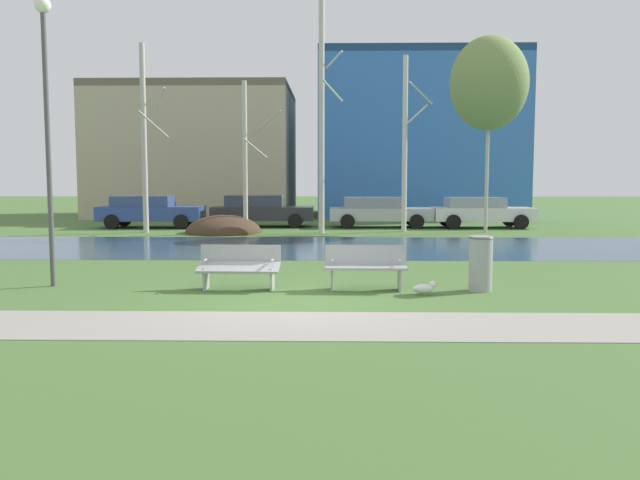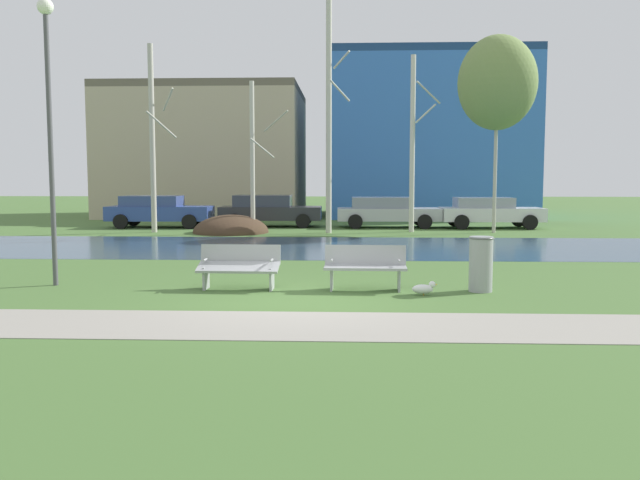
# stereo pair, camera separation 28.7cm
# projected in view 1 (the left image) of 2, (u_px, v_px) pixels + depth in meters

# --- Properties ---
(ground_plane) EXTENTS (120.00, 120.00, 0.00)m
(ground_plane) POSITION_uv_depth(u_px,v_px,m) (315.00, 245.00, 21.62)
(ground_plane) COLOR #476B33
(paved_path_strip) EXTENTS (60.00, 1.93, 0.01)m
(paved_path_strip) POSITION_uv_depth(u_px,v_px,m) (292.00, 325.00, 9.69)
(paved_path_strip) COLOR gray
(paved_path_strip) RESTS_ON ground
(river_band) EXTENTS (80.00, 6.99, 0.01)m
(river_band) POSITION_uv_depth(u_px,v_px,m) (314.00, 247.00, 20.89)
(river_band) COLOR #2D475B
(river_band) RESTS_ON ground
(soil_mound) EXTENTS (3.05, 3.38, 1.46)m
(soil_mound) POSITION_uv_depth(u_px,v_px,m) (224.00, 233.00, 26.43)
(soil_mound) COLOR #423021
(soil_mound) RESTS_ON ground
(bench_left) EXTENTS (1.62, 0.60, 0.87)m
(bench_left) POSITION_uv_depth(u_px,v_px,m) (239.00, 266.00, 12.82)
(bench_left) COLOR #9EA0A3
(bench_left) RESTS_ON ground
(bench_right) EXTENTS (1.62, 0.61, 0.87)m
(bench_right) POSITION_uv_depth(u_px,v_px,m) (366.00, 266.00, 12.77)
(bench_right) COLOR #9EA0A3
(bench_right) RESTS_ON ground
(trash_bin) EXTENTS (0.48, 0.48, 1.07)m
(trash_bin) POSITION_uv_depth(u_px,v_px,m) (481.00, 263.00, 12.66)
(trash_bin) COLOR #999B9E
(trash_bin) RESTS_ON ground
(seagull) EXTENTS (0.48, 0.18, 0.27)m
(seagull) POSITION_uv_depth(u_px,v_px,m) (425.00, 288.00, 12.23)
(seagull) COLOR white
(seagull) RESTS_ON ground
(streetlamp) EXTENTS (0.32, 0.32, 5.72)m
(streetlamp) POSITION_uv_depth(u_px,v_px,m) (46.00, 97.00, 12.91)
(streetlamp) COLOR #4C4C51
(streetlamp) RESTS_ON ground
(birch_far_left) EXTENTS (1.16, 1.96, 7.55)m
(birch_far_left) POSITION_uv_depth(u_px,v_px,m) (145.00, 138.00, 26.19)
(birch_far_left) COLOR #BCB7A8
(birch_far_left) RESTS_ON ground
(birch_left) EXTENTS (1.58, 2.37, 6.04)m
(birch_left) POSITION_uv_depth(u_px,v_px,m) (246.00, 156.00, 26.04)
(birch_left) COLOR beige
(birch_left) RESTS_ON ground
(birch_center_left) EXTENTS (0.97, 1.69, 9.34)m
(birch_center_left) POSITION_uv_depth(u_px,v_px,m) (322.00, 115.00, 25.91)
(birch_center_left) COLOR beige
(birch_center_left) RESTS_ON ground
(birch_center) EXTENTS (1.21, 2.02, 7.16)m
(birch_center) POSITION_uv_depth(u_px,v_px,m) (405.00, 142.00, 26.64)
(birch_center) COLOR beige
(birch_center) RESTS_ON ground
(birch_center_right) EXTENTS (3.11, 3.11, 7.85)m
(birch_center_right) POSITION_uv_depth(u_px,v_px,m) (489.00, 84.00, 26.06)
(birch_center_right) COLOR #BCB7A8
(birch_center_right) RESTS_ON ground
(parked_van_nearest_blue) EXTENTS (4.59, 2.01, 1.42)m
(parked_van_nearest_blue) POSITION_uv_depth(u_px,v_px,m) (150.00, 211.00, 29.12)
(parked_van_nearest_blue) COLOR #2D4793
(parked_van_nearest_blue) RESTS_ON ground
(parked_sedan_second_dark) EXTENTS (4.60, 2.05, 1.44)m
(parked_sedan_second_dark) POSITION_uv_depth(u_px,v_px,m) (261.00, 210.00, 29.69)
(parked_sedan_second_dark) COLOR #282B30
(parked_sedan_second_dark) RESTS_ON ground
(parked_hatch_third_silver) EXTENTS (4.59, 2.02, 1.36)m
(parked_hatch_third_silver) POSITION_uv_depth(u_px,v_px,m) (378.00, 211.00, 29.32)
(parked_hatch_third_silver) COLOR #B2B5BC
(parked_hatch_third_silver) RESTS_ON ground
(parked_wagon_fourth_white) EXTENTS (4.43, 2.04, 1.36)m
(parked_wagon_fourth_white) POSITION_uv_depth(u_px,v_px,m) (480.00, 211.00, 29.06)
(parked_wagon_fourth_white) COLOR silver
(parked_wagon_fourth_white) RESTS_ON ground
(building_beige_block) EXTENTS (11.00, 9.10, 7.39)m
(building_beige_block) POSITION_uv_depth(u_px,v_px,m) (198.00, 153.00, 38.52)
(building_beige_block) COLOR #BCAD8E
(building_beige_block) RESTS_ON ground
(building_blue_store) EXTENTS (11.31, 9.97, 9.19)m
(building_blue_store) POSITION_uv_depth(u_px,v_px,m) (414.00, 138.00, 39.07)
(building_blue_store) COLOR #3870C6
(building_blue_store) RESTS_ON ground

